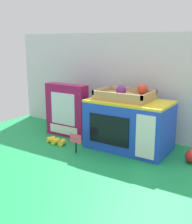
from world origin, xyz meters
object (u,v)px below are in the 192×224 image
cookie_set_box (67,110)px  loose_toy_apple (192,156)px  loose_toy_banana (56,141)px  toy_microwave (129,125)px  food_groups_crate (126,95)px  price_sign (76,141)px

cookie_set_box → loose_toy_apple: size_ratio=4.83×
loose_toy_banana → loose_toy_apple: size_ratio=2.00×
toy_microwave → food_groups_crate: 0.16m
cookie_set_box → loose_toy_apple: cookie_set_box is taller
food_groups_crate → toy_microwave: bearing=-30.3°
food_groups_crate → price_sign: bearing=-126.9°
cookie_set_box → price_sign: 0.31m
food_groups_crate → price_sign: size_ratio=2.89×
loose_toy_banana → loose_toy_apple: loose_toy_apple is taller
loose_toy_apple → loose_toy_banana: bearing=-168.3°
toy_microwave → cookie_set_box: cookie_set_box is taller
food_groups_crate → loose_toy_banana: 0.47m
price_sign → food_groups_crate: bearing=53.1°
price_sign → loose_toy_banana: size_ratio=0.76×
food_groups_crate → cookie_set_box: size_ratio=0.91×
price_sign → loose_toy_banana: price_sign is taller
loose_toy_banana → loose_toy_apple: bearing=11.7°
cookie_set_box → price_sign: (0.22, -0.20, -0.09)m
toy_microwave → food_groups_crate: food_groups_crate is taller
food_groups_crate → cookie_set_box: (-0.38, -0.02, -0.13)m
price_sign → loose_toy_apple: 0.58m
cookie_set_box → food_groups_crate: bearing=3.2°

